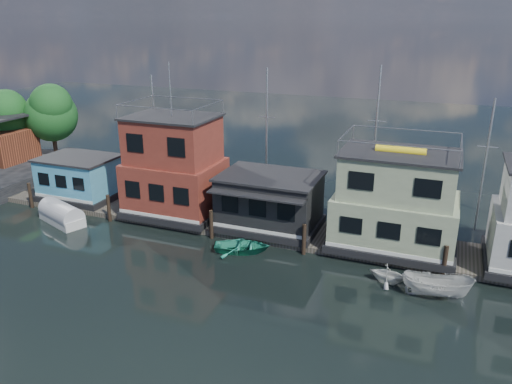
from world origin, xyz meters
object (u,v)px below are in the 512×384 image
at_px(houseboat_dark, 270,201).
at_px(houseboat_green, 396,203).
at_px(motorboat, 437,286).
at_px(houseboat_red, 175,168).
at_px(dinghy_white, 388,274).
at_px(dinghy_teal, 242,246).
at_px(tarp_runabout, 62,215).
at_px(houseboat_blue, 80,178).

height_order(houseboat_dark, houseboat_green, houseboat_green).
relative_size(houseboat_dark, motorboat, 1.86).
height_order(houseboat_red, houseboat_green, houseboat_red).
height_order(dinghy_white, dinghy_teal, dinghy_white).
bearing_deg(houseboat_red, tarp_runabout, -150.28).
height_order(houseboat_blue, tarp_runabout, houseboat_blue).
xyz_separation_m(dinghy_white, motorboat, (2.84, -0.73, 0.16)).
bearing_deg(houseboat_green, houseboat_red, -180.00).
height_order(houseboat_green, dinghy_teal, houseboat_green).
relative_size(houseboat_red, tarp_runabout, 2.51).
height_order(houseboat_blue, houseboat_green, houseboat_green).
height_order(dinghy_teal, tarp_runabout, tarp_runabout).
bearing_deg(houseboat_green, houseboat_blue, -180.00).
bearing_deg(tarp_runabout, houseboat_red, 50.81).
bearing_deg(houseboat_green, dinghy_teal, -157.29).
relative_size(houseboat_red, motorboat, 2.99).
distance_m(houseboat_blue, houseboat_green, 26.53).
relative_size(dinghy_white, motorboat, 0.58).
distance_m(houseboat_red, houseboat_dark, 8.18).
bearing_deg(dinghy_teal, dinghy_white, -112.62).
bearing_deg(tarp_runabout, motorboat, 19.15).
height_order(houseboat_red, tarp_runabout, houseboat_red).
bearing_deg(houseboat_blue, houseboat_green, 0.00).
bearing_deg(motorboat, dinghy_white, 70.65).
relative_size(houseboat_green, motorboat, 2.11).
xyz_separation_m(houseboat_red, motorboat, (20.22, -5.40, -3.34)).
height_order(dinghy_white, tarp_runabout, tarp_runabout).
distance_m(dinghy_teal, motorboat, 12.86).
bearing_deg(houseboat_red, houseboat_dark, -0.14).
bearing_deg(dinghy_white, dinghy_teal, 91.93).
distance_m(dinghy_white, tarp_runabout, 25.17).
height_order(houseboat_red, dinghy_white, houseboat_red).
bearing_deg(tarp_runabout, houseboat_green, 31.26).
bearing_deg(tarp_runabout, dinghy_teal, 22.76).
bearing_deg(houseboat_blue, dinghy_teal, -13.29).
height_order(dinghy_teal, motorboat, motorboat).
distance_m(houseboat_dark, tarp_runabout, 16.49).
xyz_separation_m(houseboat_blue, houseboat_red, (9.50, 0.00, 1.90)).
distance_m(houseboat_green, tarp_runabout, 25.35).
xyz_separation_m(houseboat_red, houseboat_green, (17.00, 0.00, -0.55)).
relative_size(houseboat_blue, houseboat_green, 0.76).
bearing_deg(houseboat_blue, tarp_runabout, -68.98).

